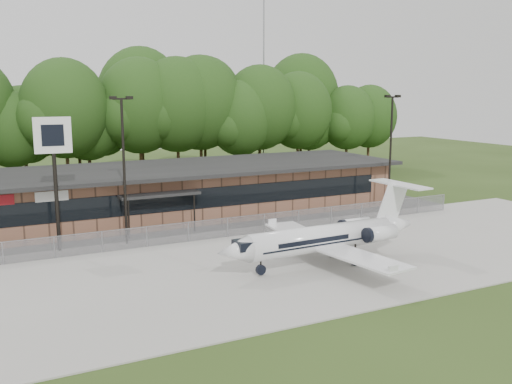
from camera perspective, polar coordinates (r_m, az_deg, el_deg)
ground at (r=28.21m, az=5.94°, el=-12.01°), size 160.00×160.00×0.00m
apron at (r=34.79m, az=-1.20°, el=-7.55°), size 64.00×18.00×0.08m
parking_lot at (r=45.07m, az=-7.50°, el=-3.53°), size 50.00×9.00×0.06m
terminal at (r=48.77m, az=-9.28°, el=0.05°), size 41.00×11.65×4.30m
fence at (r=40.79m, az=-5.44°, el=-3.86°), size 46.00×0.04×1.52m
treeline at (r=65.58m, az=-14.18°, el=7.11°), size 72.00×12.00×15.00m
radio_mast at (r=78.78m, az=0.77°, el=11.51°), size 0.20×0.20×25.00m
light_pole_mid at (r=39.81m, az=-13.09°, el=3.19°), size 1.55×0.30×10.23m
light_pole_right at (r=50.36m, az=13.32°, el=4.59°), size 1.55×0.30×10.23m
business_jet at (r=35.17m, az=7.18°, el=-4.60°), size 14.16×12.59×4.77m
pole_sign at (r=39.22m, az=-19.60°, el=4.02°), size 2.35×0.42×8.93m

